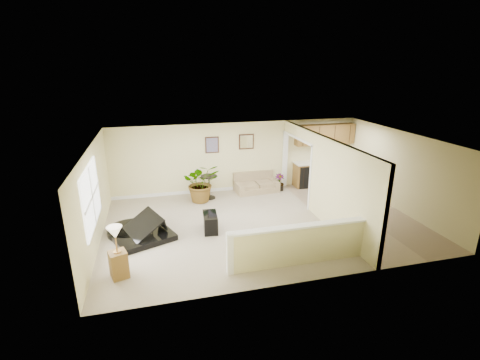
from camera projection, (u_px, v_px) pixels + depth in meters
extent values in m
plane|color=tan|center=(263.00, 223.00, 10.23)|extent=(9.00, 9.00, 0.00)
cube|color=beige|center=(238.00, 157.00, 12.59)|extent=(9.00, 0.04, 2.50)
cube|color=beige|center=(309.00, 229.00, 7.08)|extent=(9.00, 0.04, 2.50)
cube|color=beige|center=(94.00, 197.00, 8.79)|extent=(0.04, 6.00, 2.50)
cube|color=beige|center=(400.00, 171.00, 10.88)|extent=(0.04, 6.00, 2.50)
cube|color=white|center=(265.00, 139.00, 9.44)|extent=(9.00, 6.00, 0.04)
cube|color=tan|center=(358.00, 212.00, 10.96)|extent=(2.70, 6.00, 0.01)
cube|color=beige|center=(343.00, 192.00, 9.15)|extent=(0.12, 3.60, 2.50)
cube|color=beige|center=(299.00, 132.00, 11.55)|extent=(0.12, 2.35, 0.40)
cube|color=beige|center=(300.00, 245.00, 8.00)|extent=(3.30, 0.12, 0.95)
cube|color=white|center=(301.00, 226.00, 7.85)|extent=(3.40, 0.22, 0.05)
cube|color=white|center=(230.00, 254.00, 7.61)|extent=(0.14, 0.14, 1.00)
cube|color=white|center=(91.00, 197.00, 8.27)|extent=(0.05, 2.15, 1.45)
cube|color=#3D2316|center=(212.00, 145.00, 12.19)|extent=(0.48, 0.03, 0.58)
cube|color=#7E5068|center=(212.00, 145.00, 12.17)|extent=(0.40, 0.01, 0.50)
cube|color=#3D2316|center=(246.00, 142.00, 12.47)|extent=(0.55, 0.03, 0.55)
cube|color=silver|center=(246.00, 142.00, 12.45)|extent=(0.46, 0.01, 0.46)
cube|color=brown|center=(323.00, 174.00, 13.34)|extent=(2.30, 0.60, 0.90)
cube|color=silver|center=(324.00, 162.00, 13.19)|extent=(2.36, 0.65, 0.04)
cube|color=black|center=(304.00, 176.00, 13.15)|extent=(0.60, 0.60, 0.84)
cube|color=brown|center=(325.00, 134.00, 12.97)|extent=(2.30, 0.35, 0.75)
cube|color=black|center=(141.00, 212.00, 9.07)|extent=(1.81, 1.70, 0.30)
cylinder|color=black|center=(135.00, 205.00, 9.54)|extent=(1.24, 1.24, 0.30)
cube|color=silver|center=(174.00, 210.00, 9.28)|extent=(0.57, 1.01, 0.02)
cube|color=black|center=(136.00, 202.00, 9.05)|extent=(1.49, 1.49, 0.68)
cube|color=black|center=(210.00, 222.00, 9.69)|extent=(0.44, 0.77, 0.50)
cube|color=tan|center=(256.00, 185.00, 12.74)|extent=(1.60, 0.98, 0.43)
cube|color=tan|center=(254.00, 171.00, 12.90)|extent=(1.56, 0.31, 0.45)
cube|color=tan|center=(238.00, 179.00, 12.48)|extent=(0.25, 0.89, 0.16)
cube|color=tan|center=(274.00, 176.00, 12.80)|extent=(0.25, 0.89, 0.16)
cylinder|color=black|center=(210.00, 198.00, 12.13)|extent=(0.41, 0.41, 0.03)
cylinder|color=black|center=(209.00, 187.00, 12.00)|extent=(0.04, 0.04, 0.79)
cylinder|color=black|center=(209.00, 176.00, 11.88)|extent=(0.56, 0.56, 0.03)
cylinder|color=black|center=(202.00, 197.00, 11.83)|extent=(0.38, 0.38, 0.27)
imported|color=#1E5318|center=(201.00, 182.00, 11.66)|extent=(1.24, 1.08, 1.34)
cylinder|color=black|center=(279.00, 187.00, 12.87)|extent=(0.32, 0.32, 0.23)
imported|color=#1E5318|center=(279.00, 182.00, 12.80)|extent=(0.40, 0.40, 0.62)
cube|color=brown|center=(119.00, 264.00, 7.55)|extent=(0.45, 0.45, 0.61)
cylinder|color=#B4803C|center=(117.00, 252.00, 7.45)|extent=(0.16, 0.16, 0.02)
cylinder|color=#B4803C|center=(116.00, 243.00, 7.39)|extent=(0.03, 0.03, 0.41)
cone|color=#F0DEC4|center=(115.00, 232.00, 7.31)|extent=(0.33, 0.33, 0.27)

